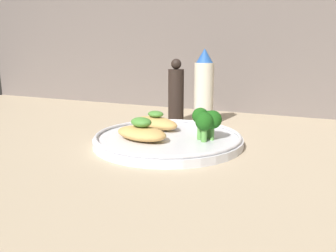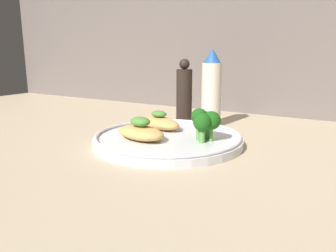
{
  "view_description": "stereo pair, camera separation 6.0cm",
  "coord_description": "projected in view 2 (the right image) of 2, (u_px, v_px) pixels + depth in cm",
  "views": [
    {
      "loc": [
        24.26,
        -53.21,
        16.63
      ],
      "look_at": [
        0.0,
        0.0,
        3.4
      ],
      "focal_mm": 35.0,
      "sensor_mm": 36.0,
      "label": 1
    },
    {
      "loc": [
        29.57,
        -50.45,
        16.63
      ],
      "look_at": [
        0.0,
        0.0,
        3.4
      ],
      "focal_mm": 35.0,
      "sensor_mm": 36.0,
      "label": 2
    }
  ],
  "objects": [
    {
      "name": "plate",
      "position": [
        168.0,
        139.0,
        0.6
      ],
      "size": [
        27.43,
        27.43,
        2.0
      ],
      "color": "silver",
      "rests_on": "ground_plane"
    },
    {
      "name": "grilled_meat_middle",
      "position": [
        159.0,
        122.0,
        0.66
      ],
      "size": [
        12.04,
        8.64,
        3.67
      ],
      "color": "tan",
      "rests_on": "plate"
    },
    {
      "name": "broccoli_bunch",
      "position": [
        205.0,
        121.0,
        0.57
      ],
      "size": [
        5.46,
        5.59,
        5.73
      ],
      "color": "#569942",
      "rests_on": "plate"
    },
    {
      "name": "grilled_meat_front",
      "position": [
        140.0,
        131.0,
        0.58
      ],
      "size": [
        11.46,
        8.43,
        4.06
      ],
      "color": "tan",
      "rests_on": "plate"
    },
    {
      "name": "ground_plane",
      "position": [
        168.0,
        146.0,
        0.61
      ],
      "size": [
        180.0,
        180.0,
        1.0
      ],
      "primitive_type": "cube",
      "color": "tan"
    },
    {
      "name": "pepper_grinder",
      "position": [
        184.0,
        94.0,
        0.77
      ],
      "size": [
        3.72,
        3.72,
        15.14
      ],
      "color": "black",
      "rests_on": "ground_plane"
    },
    {
      "name": "sauce_bottle",
      "position": [
        211.0,
        90.0,
        0.74
      ],
      "size": [
        4.46,
        4.46,
        17.44
      ],
      "color": "beige",
      "rests_on": "ground_plane"
    }
  ]
}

